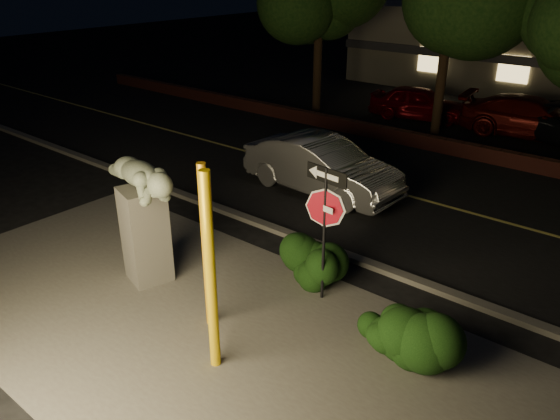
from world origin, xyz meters
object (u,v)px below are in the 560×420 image
at_px(signpost, 325,208).
at_px(yellow_pole_right, 211,275).
at_px(yellow_pole_left, 206,248).
at_px(sculpture, 143,206).
at_px(silver_sedan, 322,166).
at_px(parked_car_red, 419,103).
at_px(parked_car_darkred, 531,118).

bearing_deg(signpost, yellow_pole_right, -88.12).
xyz_separation_m(yellow_pole_left, sculpture, (-2.07, 0.27, 0.11)).
distance_m(yellow_pole_right, signpost, 2.72).
xyz_separation_m(yellow_pole_right, signpost, (0.22, 2.70, 0.24)).
height_order(yellow_pole_right, signpost, yellow_pole_right).
relative_size(yellow_pole_right, sculpture, 1.26).
xyz_separation_m(yellow_pole_right, sculpture, (-2.95, 1.00, -0.04)).
distance_m(signpost, silver_sedan, 5.62).
relative_size(yellow_pole_left, yellow_pole_right, 0.91).
relative_size(signpost, parked_car_red, 0.67).
xyz_separation_m(sculpture, parked_car_darkred, (2.90, 15.57, -0.93)).
height_order(yellow_pole_left, parked_car_red, yellow_pole_left).
relative_size(parked_car_red, parked_car_darkred, 0.79).
relative_size(sculpture, parked_car_darkred, 0.53).
bearing_deg(yellow_pole_left, parked_car_red, 102.93).
distance_m(parked_car_red, parked_car_darkred, 4.40).
height_order(silver_sedan, parked_car_red, silver_sedan).
xyz_separation_m(signpost, parked_car_red, (-4.67, 13.55, -1.26)).
bearing_deg(yellow_pole_left, parked_car_darkred, 87.02).
bearing_deg(yellow_pole_right, parked_car_red, 105.28).
height_order(yellow_pole_right, parked_car_darkred, yellow_pole_right).
bearing_deg(parked_car_darkred, parked_car_red, 86.77).
height_order(sculpture, parked_car_red, sculpture).
bearing_deg(sculpture, yellow_pole_left, 9.55).
relative_size(yellow_pole_right, parked_car_red, 0.84).
height_order(silver_sedan, parked_car_darkred, silver_sedan).
distance_m(sculpture, silver_sedan, 6.23).
distance_m(yellow_pole_right, parked_car_darkred, 16.60).
xyz_separation_m(yellow_pole_left, signpost, (1.10, 1.97, 0.39)).
xyz_separation_m(parked_car_red, parked_car_darkred, (4.39, 0.32, 0.05)).
bearing_deg(signpost, yellow_pole_left, -112.69).
bearing_deg(yellow_pole_left, signpost, 60.69).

